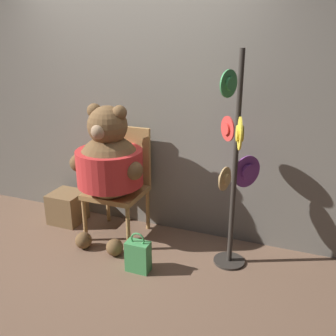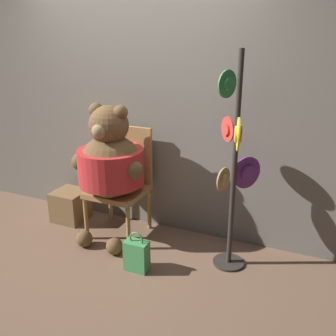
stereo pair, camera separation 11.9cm
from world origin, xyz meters
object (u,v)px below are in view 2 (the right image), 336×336
teddy_bear (110,163)px  handbag_on_ground (137,255)px  chair (122,178)px  hat_display_rack (234,169)px

teddy_bear → handbag_on_ground: size_ratio=3.67×
chair → teddy_bear: teddy_bear is taller
chair → handbag_on_ground: (0.47, -0.59, -0.43)m
chair → teddy_bear: size_ratio=0.80×
teddy_bear → hat_display_rack: 1.20m
teddy_bear → handbag_on_ground: (0.48, -0.41, -0.65)m
hat_display_rack → handbag_on_ground: (-0.71, -0.40, -0.77)m
teddy_bear → hat_display_rack: (1.19, -0.01, 0.11)m
teddy_bear → hat_display_rack: hat_display_rack is taller
chair → teddy_bear: (-0.01, -0.18, 0.22)m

